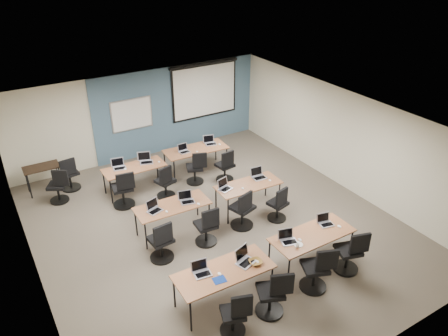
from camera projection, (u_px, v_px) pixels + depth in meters
floor at (215, 225)px, 10.57m from camera, size 8.00×9.00×0.02m
ceiling at (214, 122)px, 9.29m from camera, size 8.00×9.00×0.02m
wall_back at (141, 115)px, 13.31m from camera, size 8.00×0.04×2.70m
wall_front at (366, 303)px, 6.54m from camera, size 8.00×0.04×2.70m
wall_left at (29, 232)px, 8.10m from camera, size 0.04×9.00×2.70m
wall_right at (343, 139)px, 11.76m from camera, size 0.04×9.00×2.70m
blue_accent_panel at (178, 108)px, 13.86m from camera, size 5.50×0.04×2.70m
whiteboard at (132, 115)px, 13.07m from camera, size 1.28×0.03×0.98m
projector_screen at (205, 87)px, 14.00m from camera, size 2.40×0.10×1.82m
training_table_front_left at (224, 273)px, 8.09m from camera, size 1.88×0.78×0.73m
training_table_front_right at (312, 236)px, 9.07m from camera, size 1.83×0.76×0.73m
training_table_mid_left at (172, 207)px, 10.04m from camera, size 1.73×0.72×0.73m
training_table_mid_right at (248, 186)px, 10.88m from camera, size 1.67×0.69×0.73m
training_table_back_left at (134, 169)px, 11.68m from camera, size 1.66×0.69×0.73m
training_table_back_right at (196, 150)px, 12.67m from camera, size 1.84×0.77×0.73m
laptop_0 at (201, 271)px, 7.99m from camera, size 0.32×0.27×0.24m
mouse_0 at (220, 274)px, 7.98m from camera, size 0.08×0.11×0.04m
task_chair_0 at (235, 317)px, 7.54m from camera, size 0.48×0.46×0.95m
laptop_1 at (244, 259)px, 8.27m from camera, size 0.36×0.31×0.27m
mouse_1 at (257, 262)px, 8.28m from camera, size 0.06×0.09×0.03m
task_chair_1 at (273, 296)px, 7.93m from camera, size 0.56×0.53×1.01m
laptop_2 at (288, 239)px, 8.82m from camera, size 0.32×0.28×0.25m
mouse_2 at (300, 240)px, 8.87m from camera, size 0.07×0.10×0.04m
task_chair_2 at (317, 272)px, 8.50m from camera, size 0.57×0.54×1.02m
laptop_3 at (325, 222)px, 9.35m from camera, size 0.30×0.25×0.23m
mouse_3 at (339, 226)px, 9.27m from camera, size 0.09×0.12×0.04m
task_chair_3 at (350, 255)px, 8.96m from camera, size 0.54×0.53×1.01m
laptop_4 at (154, 208)px, 9.80m from camera, size 0.32×0.28×0.25m
mouse_4 at (167, 211)px, 9.77m from camera, size 0.08×0.10×0.03m
task_chair_4 at (162, 244)px, 9.27m from camera, size 0.52×0.52×1.00m
laptop_5 at (187, 199)px, 10.14m from camera, size 0.33×0.28×0.25m
mouse_5 at (198, 204)px, 10.05m from camera, size 0.09×0.12×0.04m
task_chair_5 at (207, 229)px, 9.77m from camera, size 0.50×0.50×0.99m
laptop_6 at (224, 186)px, 10.64m from camera, size 0.32×0.28×0.25m
mouse_6 at (243, 188)px, 10.66m from camera, size 0.07×0.10×0.03m
task_chair_6 at (243, 212)px, 10.31m from camera, size 0.56×0.55×1.03m
laptop_7 at (258, 175)px, 11.13m from camera, size 0.35×0.29×0.26m
mouse_7 at (270, 180)px, 11.01m from camera, size 0.06×0.09×0.03m
task_chair_7 at (278, 207)px, 10.59m from camera, size 0.47×0.47×0.95m
laptop_8 at (119, 166)px, 11.59m from camera, size 0.34×0.29×0.26m
mouse_8 at (125, 169)px, 11.54m from camera, size 0.08×0.11×0.04m
task_chair_8 at (124, 192)px, 11.12m from camera, size 0.56×0.56×1.04m
laptop_9 at (146, 160)px, 11.89m from camera, size 0.36×0.30×0.27m
mouse_9 at (159, 162)px, 11.90m from camera, size 0.07×0.10×0.03m
task_chair_9 at (166, 184)px, 11.50m from camera, size 0.51×0.49×0.98m
laptop_10 at (184, 150)px, 12.45m from camera, size 0.30×0.26×0.23m
mouse_10 at (197, 152)px, 12.47m from camera, size 0.08×0.10×0.03m
task_chair_10 at (196, 170)px, 12.19m from camera, size 0.52×0.49×0.98m
laptop_11 at (210, 142)px, 12.92m from camera, size 0.33×0.28×0.25m
mouse_11 at (220, 144)px, 12.89m from camera, size 0.08×0.11×0.04m
task_chair_11 at (226, 168)px, 12.29m from camera, size 0.50×0.50×0.98m
blue_mousepad at (219, 280)px, 7.86m from camera, size 0.26×0.23×0.01m
snack_bowl at (256, 262)px, 8.24m from camera, size 0.32×0.32×0.07m
snack_plate at (298, 244)px, 8.75m from camera, size 0.19×0.19×0.01m
coffee_cup at (298, 246)px, 8.65m from camera, size 0.07×0.07×0.06m
utility_table at (42, 170)px, 11.67m from camera, size 0.92×0.51×0.75m
spare_chair_a at (69, 176)px, 11.86m from camera, size 0.51×0.51×0.99m
spare_chair_b at (59, 188)px, 11.32m from camera, size 0.54×0.49×0.97m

